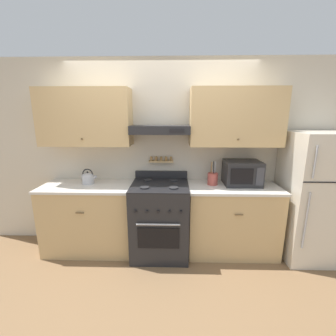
% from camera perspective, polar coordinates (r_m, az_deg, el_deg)
% --- Properties ---
extents(ground_plane, '(16.00, 16.00, 0.00)m').
position_cam_1_polar(ground_plane, '(3.08, -2.24, -22.92)').
color(ground_plane, brown).
extents(wall_back, '(5.20, 0.46, 2.55)m').
position_cam_1_polar(wall_back, '(3.08, -1.82, 6.48)').
color(wall_back, beige).
rests_on(wall_back, ground_plane).
extents(counter_left, '(1.19, 0.61, 0.92)m').
position_cam_1_polar(counter_left, '(3.30, -19.16, -11.72)').
color(counter_left, tan).
rests_on(counter_left, ground_plane).
extents(counter_right, '(1.18, 0.61, 0.92)m').
position_cam_1_polar(counter_right, '(3.20, 15.84, -12.34)').
color(counter_right, tan).
rests_on(counter_right, ground_plane).
extents(stove_range, '(0.73, 0.72, 1.05)m').
position_cam_1_polar(stove_range, '(3.05, -2.00, -12.71)').
color(stove_range, '#232326').
rests_on(stove_range, ground_plane).
extents(refrigerator, '(0.73, 0.71, 1.63)m').
position_cam_1_polar(refrigerator, '(3.41, 33.09, -6.11)').
color(refrigerator, beige).
rests_on(refrigerator, ground_plane).
extents(tea_kettle, '(0.20, 0.16, 0.20)m').
position_cam_1_polar(tea_kettle, '(3.18, -19.64, -2.36)').
color(tea_kettle, '#B7B7BC').
rests_on(tea_kettle, counter_left).
extents(microwave, '(0.46, 0.37, 0.32)m').
position_cam_1_polar(microwave, '(3.10, 18.30, -1.18)').
color(microwave, '#232326').
rests_on(microwave, counter_right).
extents(utensil_crock, '(0.13, 0.13, 0.31)m').
position_cam_1_polar(utensil_crock, '(3.01, 11.28, -2.63)').
color(utensil_crock, '#B24C42').
rests_on(utensil_crock, counter_right).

